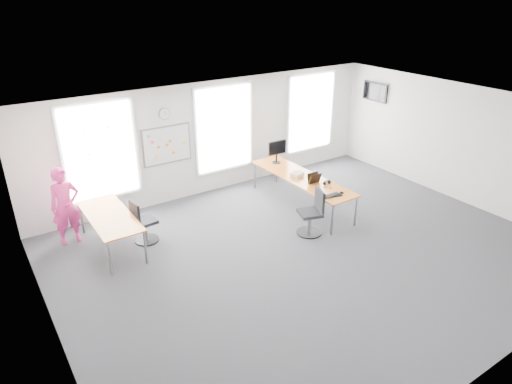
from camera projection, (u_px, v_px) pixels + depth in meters
floor at (308, 253)px, 9.73m from camera, size 10.00×10.00×0.00m
ceiling at (315, 115)px, 8.48m from camera, size 10.00×10.00×0.00m
wall_back at (214, 137)px, 12.12m from camera, size 10.00×0.00×10.00m
wall_front at (505, 291)px, 6.08m from camera, size 10.00×0.00×10.00m
wall_left at (45, 268)px, 6.57m from camera, size 0.00×10.00×10.00m
wall_right at (462, 144)px, 11.63m from camera, size 0.00×10.00×10.00m
window_left at (100, 152)px, 10.50m from camera, size 1.60×0.06×2.20m
window_mid at (224, 129)px, 12.17m from camera, size 1.60×0.06×2.20m
window_right at (310, 112)px, 13.68m from camera, size 1.60×0.06×2.20m
desk_right at (302, 179)px, 11.50m from camera, size 0.87×3.26×0.79m
desk_left at (110, 218)px, 9.64m from camera, size 0.85×2.13×0.78m
chair_right at (312, 215)px, 10.30m from camera, size 0.61×0.61×1.07m
chair_left at (143, 224)px, 9.97m from camera, size 0.54×0.54×1.01m
person at (66, 206)px, 9.79m from camera, size 0.64×0.42×1.74m
whiteboard at (167, 145)px, 11.40m from camera, size 1.20×0.03×0.90m
wall_clock at (164, 114)px, 11.06m from camera, size 0.30×0.04×0.30m
tv at (375, 92)px, 13.54m from camera, size 0.06×0.90×0.55m
keyboard at (332, 196)px, 10.44m from camera, size 0.49×0.28×0.02m
mouse at (342, 192)px, 10.57m from camera, size 0.09×0.13×0.05m
lens_cap at (330, 188)px, 10.84m from camera, size 0.07×0.07×0.01m
headphones at (327, 183)px, 11.02m from camera, size 0.18×0.10×0.11m
laptop_sleeve at (314, 178)px, 11.06m from camera, size 0.33×0.18×0.27m
paper_stack at (297, 175)px, 11.48m from camera, size 0.36×0.31×0.11m
monitor at (277, 150)px, 12.22m from camera, size 0.56×0.23×0.62m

